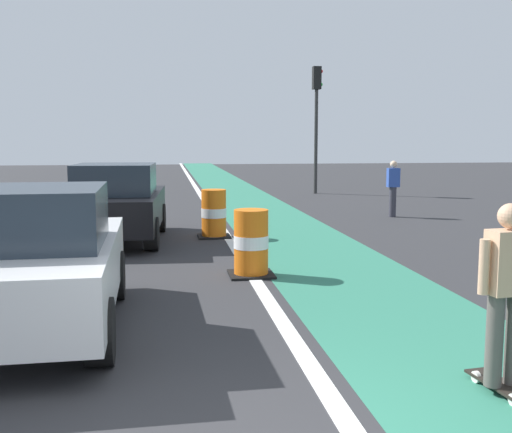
{
  "coord_description": "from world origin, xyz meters",
  "views": [
    {
      "loc": [
        -0.49,
        -3.87,
        2.23
      ],
      "look_at": [
        0.82,
        4.91,
        1.1
      ],
      "focal_mm": 42.89,
      "sensor_mm": 36.0,
      "label": 1
    }
  ],
  "objects": [
    {
      "name": "skateboarder_on_lane",
      "position": [
        2.42,
        0.91,
        0.91
      ],
      "size": [
        0.57,
        0.82,
        1.69
      ],
      "color": "black",
      "rests_on": "ground"
    },
    {
      "name": "traffic_light_corner",
      "position": [
        5.61,
        20.47,
        3.5
      ],
      "size": [
        0.41,
        0.32,
        5.1
      ],
      "color": "#2D2D2D",
      "rests_on": "ground"
    },
    {
      "name": "lane_divider_stripe",
      "position": [
        0.9,
        12.0,
        0.01
      ],
      "size": [
        0.2,
        80.0,
        0.01
      ],
      "primitive_type": "cube",
      "color": "silver",
      "rests_on": "ground"
    },
    {
      "name": "traffic_barrel_mid",
      "position": [
        0.59,
        9.89,
        0.53
      ],
      "size": [
        0.73,
        0.73,
        1.09
      ],
      "color": "orange",
      "rests_on": "ground"
    },
    {
      "name": "bike_lane_strip",
      "position": [
        2.4,
        12.0,
        0.0
      ],
      "size": [
        2.5,
        80.0,
        0.01
      ],
      "primitive_type": "cube",
      "color": "#2D755B",
      "rests_on": "ground"
    },
    {
      "name": "parked_sedan_nearest",
      "position": [
        -2.0,
        3.32,
        0.83
      ],
      "size": [
        2.0,
        4.14,
        1.7
      ],
      "color": "silver",
      "rests_on": "ground"
    },
    {
      "name": "traffic_barrel_front",
      "position": [
        0.88,
        5.87,
        0.53
      ],
      "size": [
        0.73,
        0.73,
        1.09
      ],
      "color": "orange",
      "rests_on": "ground"
    },
    {
      "name": "pedestrian_crossing",
      "position": [
        5.96,
        12.79,
        0.86
      ],
      "size": [
        0.34,
        0.2,
        1.61
      ],
      "color": "#33333D",
      "rests_on": "ground"
    },
    {
      "name": "parked_sedan_second",
      "position": [
        -1.53,
        9.64,
        0.83
      ],
      "size": [
        2.09,
        4.19,
        1.7
      ],
      "color": "black",
      "rests_on": "ground"
    }
  ]
}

